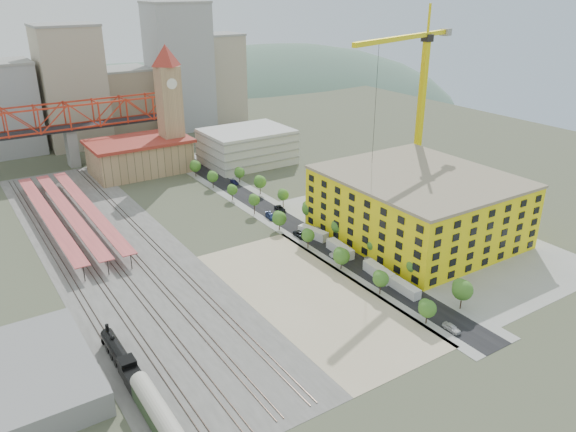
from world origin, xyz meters
TOP-DOWN VIEW (x-y plane):
  - ground at (0.00, 0.00)m, footprint 400.00×400.00m
  - ballast_strip at (-36.00, 17.50)m, footprint 36.00×165.00m
  - dirt_lot at (-4.00, -31.50)m, footprint 28.00×67.00m
  - street_asphalt at (16.00, 15.00)m, footprint 12.00×170.00m
  - sidewalk_west at (10.50, 15.00)m, footprint 3.00×170.00m
  - sidewalk_east at (21.50, 15.00)m, footprint 3.00×170.00m
  - construction_pad at (45.00, -20.00)m, footprint 50.00×90.00m
  - rail_tracks at (-37.80, 17.50)m, footprint 26.56×160.00m
  - platform_canopies at (-41.00, 45.00)m, footprint 16.00×80.00m
  - station_hall at (-5.00, 82.00)m, footprint 38.00×24.00m
  - clock_tower at (8.00, 79.99)m, footprint 12.00×12.00m
  - parking_garage at (36.00, 70.00)m, footprint 34.00×26.00m
  - truss_bridge at (-25.00, 105.00)m, footprint 94.00×9.60m
  - construction_building at (42.00, -20.00)m, footprint 44.60×50.60m
  - warehouse at (-66.00, -30.00)m, footprint 22.00×32.00m
  - street_trees at (16.00, 5.00)m, footprint 15.40×124.40m
  - skyline at (7.47, 142.31)m, footprint 133.00×46.00m
  - distant_hills at (45.28, 260.00)m, footprint 647.00×264.00m
  - locomotive at (-50.00, -34.08)m, footprint 2.95×22.76m
  - coach at (-50.00, -53.66)m, footprint 3.27×18.97m
  - tower_crane at (63.21, 4.52)m, footprint 56.71×20.67m
  - site_trailer_a at (16.00, -42.67)m, footprint 2.63×8.99m
  - site_trailer_b at (16.00, -33.32)m, footprint 3.46×10.26m
  - site_trailer_c at (16.00, -17.52)m, footprint 3.28×10.19m
  - site_trailer_d at (16.00, -4.79)m, footprint 4.63×10.16m
  - car_0 at (13.00, -60.00)m, footprint 1.84×4.40m
  - car_1 at (13.00, -19.81)m, footprint 1.65×4.58m
  - car_2 at (13.00, -2.66)m, footprint 2.82×5.59m
  - car_3 at (13.00, 14.03)m, footprint 3.00×5.67m
  - car_4 at (19.00, -26.73)m, footprint 2.41×4.52m
  - car_5 at (19.00, -2.89)m, footprint 2.26×4.64m
  - car_6 at (19.00, 18.08)m, footprint 3.16×5.42m
  - car_7 at (19.00, 49.64)m, footprint 2.09×4.67m

SIDE VIEW (x-z plane):
  - distant_hills at x=45.28m, z-range -193.04..33.96m
  - ground at x=0.00m, z-range 0.00..0.00m
  - street_trees at x=16.00m, z-range -4.00..4.00m
  - sidewalk_west at x=10.50m, z-range 0.00..0.04m
  - sidewalk_east at x=21.50m, z-range 0.00..0.04m
  - ballast_strip at x=-36.00m, z-range 0.00..0.06m
  - dirt_lot at x=-4.00m, z-range 0.00..0.06m
  - street_asphalt at x=16.00m, z-range 0.00..0.06m
  - construction_pad at x=45.00m, z-range 0.00..0.06m
  - rail_tracks at x=-37.80m, z-range 0.06..0.24m
  - car_7 at x=19.00m, z-range 0.00..1.33m
  - car_6 at x=19.00m, z-range 0.00..1.42m
  - car_4 at x=19.00m, z-range 0.00..1.46m
  - car_5 at x=19.00m, z-range 0.00..1.47m
  - car_0 at x=13.00m, z-range 0.00..1.49m
  - car_1 at x=13.00m, z-range 0.00..1.50m
  - car_2 at x=13.00m, z-range 0.00..1.52m
  - car_3 at x=13.00m, z-range 0.00..1.57m
  - site_trailer_a at x=16.00m, z-range 0.00..2.44m
  - site_trailer_d at x=16.00m, z-range 0.00..2.69m
  - site_trailer_c at x=16.00m, z-range 0.00..2.75m
  - site_trailer_b at x=16.00m, z-range 0.00..2.76m
  - locomotive at x=-50.00m, z-range -0.72..4.97m
  - warehouse at x=-66.00m, z-range 0.00..5.00m
  - coach at x=-50.00m, z-range 0.19..6.14m
  - platform_canopies at x=-41.00m, z-range 1.93..6.06m
  - station_hall at x=-5.00m, z-range 0.12..13.22m
  - parking_garage at x=36.00m, z-range 0.00..14.00m
  - construction_building at x=42.00m, z-range 0.01..18.81m
  - truss_bridge at x=-25.00m, z-range 6.06..31.66m
  - skyline at x=7.47m, z-range -7.19..52.81m
  - clock_tower at x=8.00m, z-range 2.70..54.70m
  - tower_crane at x=63.21m, z-range 7.39..70.46m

